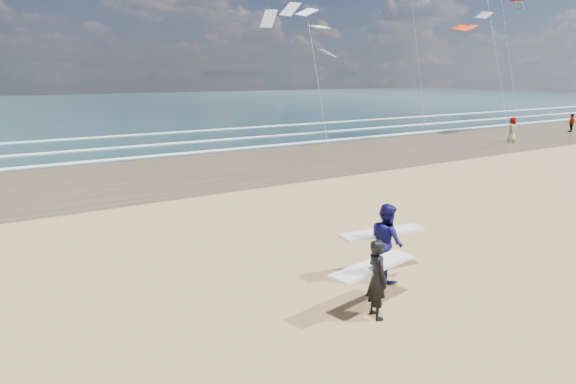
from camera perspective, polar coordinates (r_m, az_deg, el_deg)
wet_sand_strip at (r=36.11m, az=13.40°, el=5.08°), size 220.00×12.00×0.01m
ocean at (r=82.85m, az=-15.15°, el=9.29°), size 220.00×100.00×0.02m
foam_breakers at (r=43.59m, az=3.68°, el=6.78°), size 220.00×11.70×0.05m
surfer_near at (r=10.49m, az=9.80°, el=-9.24°), size 2.26×1.13×1.63m
surfer_far at (r=12.34m, az=10.87°, el=-5.38°), size 2.26×1.31×1.84m
beachgoer_0 at (r=39.94m, az=23.67°, el=6.36°), size 1.04×0.92×1.78m
beachgoer_1 at (r=49.11m, az=28.98°, el=6.74°), size 0.93×0.44×1.54m
kite_0 at (r=41.66m, az=21.75°, el=16.45°), size 7.70×4.95×12.93m
kite_1 at (r=37.85m, az=2.88°, el=14.91°), size 6.56×4.82×10.39m
kite_2 at (r=56.18m, az=23.15°, el=15.30°), size 6.53×4.82×14.03m
kite_5 at (r=56.78m, az=14.05°, el=15.92°), size 5.25×4.68×15.13m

